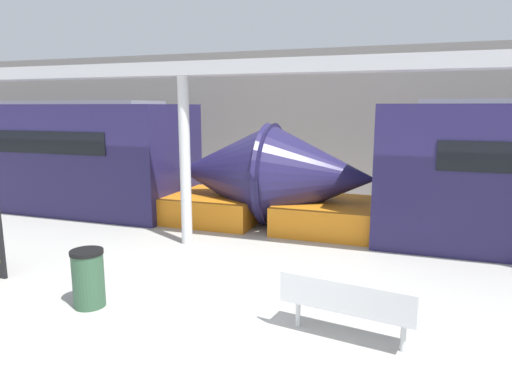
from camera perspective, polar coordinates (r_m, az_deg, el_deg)
ground_plane at (r=6.17m, az=-7.72°, el=-19.04°), size 60.00×60.00×0.00m
station_wall at (r=16.27m, az=10.65°, el=8.57°), size 56.00×0.20×5.00m
bench_near at (r=6.23m, az=11.28°, el=-13.53°), size 1.84×0.71×0.85m
trash_bin at (r=7.57m, az=-20.23°, el=-10.07°), size 0.50×0.50×0.90m
support_column_near at (r=10.11m, az=-8.86°, el=3.67°), size 0.24×0.24×3.67m
canopy_beam at (r=10.07m, az=-9.19°, el=14.90°), size 28.00×0.60×0.28m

